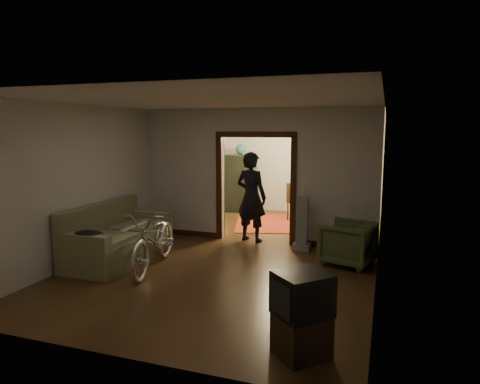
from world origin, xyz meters
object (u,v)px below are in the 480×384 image
at_px(armchair, 348,243).
at_px(person, 251,197).
at_px(sofa, 119,232).
at_px(bicycle, 154,239).
at_px(locker, 241,183).
at_px(desk, 323,205).

height_order(armchair, person, person).
bearing_deg(person, armchair, 169.84).
relative_size(sofa, armchair, 2.63).
bearing_deg(bicycle, sofa, 153.50).
distance_m(person, locker, 3.27).
xyz_separation_m(person, desk, (1.09, 2.98, -0.60)).
height_order(sofa, person, person).
xyz_separation_m(sofa, desk, (2.96, 5.02, -0.16)).
distance_m(sofa, locker, 5.09).
bearing_deg(bicycle, locker, 81.28).
height_order(person, locker, person).
relative_size(person, locker, 1.15).
xyz_separation_m(bicycle, locker, (-0.25, 5.28, 0.31)).
xyz_separation_m(bicycle, person, (1.02, 2.27, 0.43)).
xyz_separation_m(sofa, armchair, (3.96, 1.06, -0.13)).
distance_m(bicycle, person, 2.52).
relative_size(bicycle, locker, 1.19).
distance_m(person, desk, 3.23).
relative_size(armchair, desk, 0.89).
bearing_deg(armchair, person, -99.15).
relative_size(armchair, person, 0.44).
bearing_deg(armchair, locker, -124.00).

